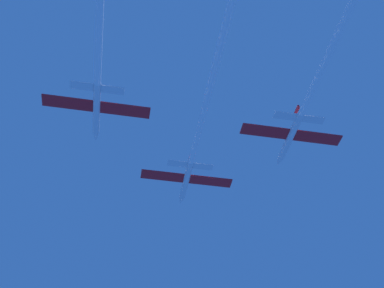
# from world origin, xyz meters

# --- Properties ---
(jet_lead) EXTENTS (15.94, 44.47, 2.64)m
(jet_lead) POSITION_xyz_m (0.36, -12.01, 0.20)
(jet_lead) COLOR white
(jet_left_wing) EXTENTS (15.94, 39.96, 2.64)m
(jet_left_wing) POSITION_xyz_m (-15.53, -24.09, 0.41)
(jet_left_wing) COLOR white
(jet_right_wing) EXTENTS (15.94, 40.62, 2.64)m
(jet_right_wing) POSITION_xyz_m (14.48, -24.65, -0.67)
(jet_right_wing) COLOR white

